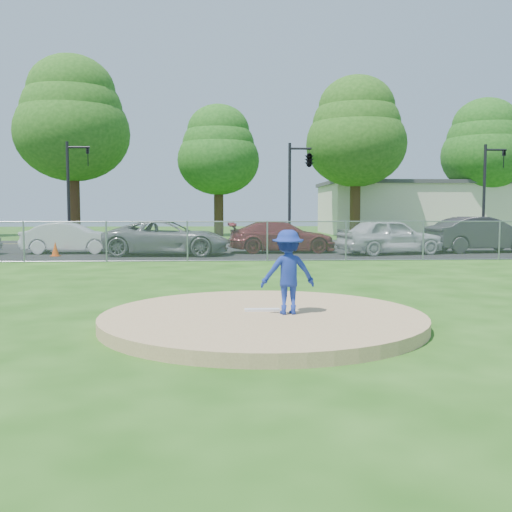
{
  "coord_description": "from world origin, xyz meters",
  "views": [
    {
      "loc": [
        -0.65,
        -9.41,
        1.91
      ],
      "look_at": [
        0.0,
        2.0,
        1.0
      ],
      "focal_mm": 40.0,
      "sensor_mm": 36.0,
      "label": 1
    }
  ],
  "objects_px": {
    "parked_car_gray": "(168,238)",
    "commercial_building": "(421,208)",
    "traffic_signal_center": "(307,161)",
    "parked_car_white": "(71,238)",
    "parked_car_pearl": "(390,236)",
    "tree_far_right": "(485,145)",
    "traffic_signal_right": "(488,185)",
    "tree_center": "(218,150)",
    "tree_right": "(356,131)",
    "traffic_signal_left": "(73,184)",
    "parked_car_darkred": "(282,237)",
    "pitcher": "(288,272)",
    "traffic_cone": "(55,249)",
    "parked_car_charcoal": "(481,234)",
    "tree_left": "(72,118)"
  },
  "relations": [
    {
      "from": "parked_car_gray",
      "to": "commercial_building",
      "type": "bearing_deg",
      "value": -36.09
    },
    {
      "from": "commercial_building",
      "to": "traffic_signal_center",
      "type": "relative_size",
      "value": 2.93
    },
    {
      "from": "commercial_building",
      "to": "parked_car_white",
      "type": "relative_size",
      "value": 3.95
    },
    {
      "from": "parked_car_pearl",
      "to": "tree_far_right",
      "type": "bearing_deg",
      "value": -47.69
    },
    {
      "from": "traffic_signal_center",
      "to": "parked_car_pearl",
      "type": "height_order",
      "value": "traffic_signal_center"
    },
    {
      "from": "parked_car_gray",
      "to": "parked_car_pearl",
      "type": "height_order",
      "value": "parked_car_pearl"
    },
    {
      "from": "traffic_signal_right",
      "to": "tree_center",
      "type": "bearing_deg",
      "value": 141.78
    },
    {
      "from": "tree_right",
      "to": "tree_center",
      "type": "bearing_deg",
      "value": 168.69
    },
    {
      "from": "traffic_signal_left",
      "to": "parked_car_darkred",
      "type": "bearing_deg",
      "value": -27.75
    },
    {
      "from": "parked_car_gray",
      "to": "parked_car_darkred",
      "type": "bearing_deg",
      "value": -71.89
    },
    {
      "from": "traffic_signal_center",
      "to": "pitcher",
      "type": "height_order",
      "value": "traffic_signal_center"
    },
    {
      "from": "tree_right",
      "to": "traffic_signal_center",
      "type": "height_order",
      "value": "tree_right"
    },
    {
      "from": "traffic_signal_center",
      "to": "parked_car_pearl",
      "type": "distance_m",
      "value": 8.38
    },
    {
      "from": "tree_far_right",
      "to": "parked_car_darkred",
      "type": "height_order",
      "value": "tree_far_right"
    },
    {
      "from": "commercial_building",
      "to": "tree_far_right",
      "type": "xyz_separation_m",
      "value": [
        4.0,
        -3.0,
        4.9
      ]
    },
    {
      "from": "commercial_building",
      "to": "tree_far_right",
      "type": "bearing_deg",
      "value": -36.87
    },
    {
      "from": "pitcher",
      "to": "traffic_cone",
      "type": "bearing_deg",
      "value": -67.09
    },
    {
      "from": "tree_center",
      "to": "traffic_cone",
      "type": "distance_m",
      "value": 21.3
    },
    {
      "from": "commercial_building",
      "to": "parked_car_darkred",
      "type": "relative_size",
      "value": 3.36
    },
    {
      "from": "pitcher",
      "to": "parked_car_gray",
      "type": "relative_size",
      "value": 0.26
    },
    {
      "from": "parked_car_gray",
      "to": "pitcher",
      "type": "bearing_deg",
      "value": -163.65
    },
    {
      "from": "tree_right",
      "to": "parked_car_pearl",
      "type": "bearing_deg",
      "value": -98.09
    },
    {
      "from": "tree_right",
      "to": "parked_car_darkred",
      "type": "distance_m",
      "value": 18.5
    },
    {
      "from": "traffic_signal_left",
      "to": "parked_car_white",
      "type": "height_order",
      "value": "traffic_signal_left"
    },
    {
      "from": "parked_car_charcoal",
      "to": "parked_car_pearl",
      "type": "bearing_deg",
      "value": 95.01
    },
    {
      "from": "pitcher",
      "to": "parked_car_gray",
      "type": "height_order",
      "value": "pitcher"
    },
    {
      "from": "tree_left",
      "to": "parked_car_charcoal",
      "type": "xyz_separation_m",
      "value": [
        22.11,
        -15.01,
        -7.42
      ]
    },
    {
      "from": "tree_left",
      "to": "traffic_signal_left",
      "type": "relative_size",
      "value": 2.24
    },
    {
      "from": "tree_far_right",
      "to": "traffic_cone",
      "type": "distance_m",
      "value": 34.95
    },
    {
      "from": "traffic_signal_right",
      "to": "traffic_cone",
      "type": "height_order",
      "value": "traffic_signal_right"
    },
    {
      "from": "pitcher",
      "to": "tree_center",
      "type": "bearing_deg",
      "value": -93.31
    },
    {
      "from": "tree_far_right",
      "to": "traffic_signal_left",
      "type": "bearing_deg",
      "value": -155.68
    },
    {
      "from": "tree_right",
      "to": "parked_car_darkred",
      "type": "relative_size",
      "value": 2.39
    },
    {
      "from": "traffic_signal_right",
      "to": "parked_car_white",
      "type": "distance_m",
      "value": 22.56
    },
    {
      "from": "traffic_signal_center",
      "to": "traffic_cone",
      "type": "xyz_separation_m",
      "value": [
        -11.63,
        -7.27,
        -4.29
      ]
    },
    {
      "from": "traffic_signal_center",
      "to": "parked_car_white",
      "type": "distance_m",
      "value": 13.32
    },
    {
      "from": "tree_far_right",
      "to": "traffic_signal_left",
      "type": "height_order",
      "value": "tree_far_right"
    },
    {
      "from": "tree_right",
      "to": "parked_car_gray",
      "type": "bearing_deg",
      "value": -125.33
    },
    {
      "from": "tree_left",
      "to": "parked_car_gray",
      "type": "distance_m",
      "value": 19.35
    },
    {
      "from": "tree_right",
      "to": "parked_car_darkred",
      "type": "bearing_deg",
      "value": -114.1
    },
    {
      "from": "traffic_signal_left",
      "to": "traffic_signal_right",
      "type": "bearing_deg",
      "value": 0.0
    },
    {
      "from": "traffic_signal_right",
      "to": "parked_car_charcoal",
      "type": "distance_m",
      "value": 7.23
    },
    {
      "from": "parked_car_pearl",
      "to": "parked_car_charcoal",
      "type": "xyz_separation_m",
      "value": [
        4.53,
        0.97,
        0.03
      ]
    },
    {
      "from": "traffic_signal_left",
      "to": "parked_car_charcoal",
      "type": "height_order",
      "value": "traffic_signal_left"
    },
    {
      "from": "traffic_signal_center",
      "to": "traffic_signal_right",
      "type": "height_order",
      "value": "same"
    },
    {
      "from": "tree_far_right",
      "to": "traffic_cone",
      "type": "bearing_deg",
      "value": -143.76
    },
    {
      "from": "parked_car_gray",
      "to": "parked_car_darkred",
      "type": "distance_m",
      "value": 5.19
    },
    {
      "from": "parked_car_pearl",
      "to": "traffic_cone",
      "type": "bearing_deg",
      "value": 77.36
    },
    {
      "from": "parked_car_pearl",
      "to": "tree_center",
      "type": "bearing_deg",
      "value": 7.97
    },
    {
      "from": "tree_center",
      "to": "traffic_signal_right",
      "type": "relative_size",
      "value": 1.76
    }
  ]
}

